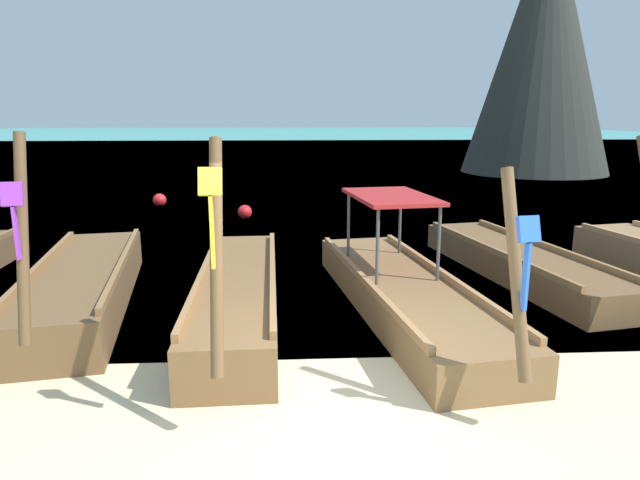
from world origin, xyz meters
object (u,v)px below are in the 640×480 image
object	(u,v)px
karst_rock	(545,47)
mooring_buoy_far	(160,200)
mooring_buoy_near	(245,212)
longtail_boat_blue_ribbon	(403,292)
longtail_boat_yellow_ribbon	(239,294)
longtail_boat_violet_ribbon	(83,286)
longtail_boat_pink_ribbon	(520,263)

from	to	relation	value
karst_rock	mooring_buoy_far	world-z (taller)	karst_rock
mooring_buoy_far	mooring_buoy_near	bearing A→B (deg)	-38.52
longtail_boat_blue_ribbon	mooring_buoy_near	world-z (taller)	longtail_boat_blue_ribbon
longtail_boat_yellow_ribbon	mooring_buoy_near	xyz separation A→B (m)	(-0.51, 7.81, -0.12)
longtail_boat_blue_ribbon	longtail_boat_violet_ribbon	bearing A→B (deg)	174.23
karst_rock	mooring_buoy_near	distance (m)	19.65
longtail_boat_violet_ribbon	longtail_boat_pink_ribbon	world-z (taller)	longtail_boat_violet_ribbon
longtail_boat_yellow_ribbon	longtail_boat_blue_ribbon	bearing A→B (deg)	0.56
longtail_boat_pink_ribbon	mooring_buoy_far	xyz separation A→B (m)	(-8.45, 8.42, -0.05)
longtail_boat_pink_ribbon	mooring_buoy_far	world-z (taller)	longtail_boat_pink_ribbon
longtail_boat_blue_ribbon	mooring_buoy_near	distance (m)	8.34
longtail_boat_yellow_ribbon	longtail_boat_violet_ribbon	bearing A→B (deg)	167.96
mooring_buoy_near	longtail_boat_violet_ribbon	bearing A→B (deg)	-104.85
longtail_boat_blue_ribbon	longtail_boat_pink_ribbon	distance (m)	3.04
karst_rock	mooring_buoy_near	xyz separation A→B (m)	(-14.01, -12.40, -5.99)
longtail_boat_blue_ribbon	mooring_buoy_near	size ratio (longest dim) A/B	15.64
longtail_boat_yellow_ribbon	longtail_boat_pink_ribbon	world-z (taller)	longtail_boat_yellow_ribbon
longtail_boat_violet_ribbon	longtail_boat_blue_ribbon	distance (m)	4.95
longtail_boat_violet_ribbon	mooring_buoy_near	xyz separation A→B (m)	(1.93, 7.29, -0.13)
longtail_boat_yellow_ribbon	mooring_buoy_far	bearing A→B (deg)	108.78
longtail_boat_violet_ribbon	mooring_buoy_far	world-z (taller)	longtail_boat_violet_ribbon
longtail_boat_blue_ribbon	karst_rock	distance (m)	23.74
longtail_boat_pink_ribbon	mooring_buoy_near	bearing A→B (deg)	132.16
longtail_boat_blue_ribbon	karst_rock	world-z (taller)	karst_rock
longtail_boat_pink_ribbon	mooring_buoy_far	size ratio (longest dim) A/B	14.04
karst_rock	longtail_boat_violet_ribbon	bearing A→B (deg)	-129.00
longtail_boat_violet_ribbon	karst_rock	size ratio (longest dim) A/B	0.45
karst_rock	mooring_buoy_far	xyz separation A→B (m)	(-16.95, -10.07, -5.98)
longtail_boat_violet_ribbon	karst_rock	distance (m)	26.01
longtail_boat_yellow_ribbon	mooring_buoy_far	size ratio (longest dim) A/B	14.17
longtail_boat_blue_ribbon	longtail_boat_yellow_ribbon	bearing A→B (deg)	-179.44
longtail_boat_pink_ribbon	longtail_boat_yellow_ribbon	bearing A→B (deg)	-160.99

